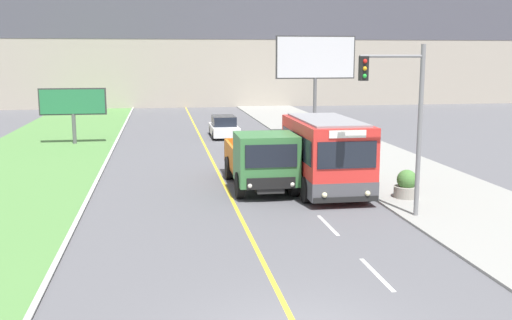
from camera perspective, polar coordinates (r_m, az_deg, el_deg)
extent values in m
cube|color=silver|center=(16.06, 11.41, -10.60)|extent=(0.12, 2.40, 0.01)
cube|color=silver|center=(20.21, 6.86, -6.16)|extent=(0.12, 2.40, 0.01)
cube|color=silver|center=(24.52, 3.93, -3.24)|extent=(0.12, 2.40, 0.01)
cube|color=silver|center=(28.92, 1.89, -1.18)|extent=(0.12, 2.40, 0.01)
cube|color=silver|center=(33.38, 0.40, 0.32)|extent=(0.12, 2.40, 0.01)
cube|color=silver|center=(37.86, -0.74, 1.47)|extent=(0.12, 2.40, 0.01)
cube|color=silver|center=(42.38, -1.64, 2.38)|extent=(0.12, 2.40, 0.01)
cube|color=silver|center=(46.91, -2.37, 3.11)|extent=(0.12, 2.40, 0.01)
cube|color=silver|center=(51.45, -2.97, 3.71)|extent=(0.12, 2.40, 0.01)
cube|color=#A89E8E|center=(69.07, -7.03, 13.87)|extent=(80.00, 8.00, 20.78)
cube|color=#4C4C56|center=(65.10, -6.90, 14.58)|extent=(80.00, 0.04, 7.27)
cube|color=red|center=(24.61, 6.66, 0.61)|extent=(2.52, 5.61, 2.70)
cube|color=#4C4C51|center=(24.79, 6.62, -1.66)|extent=(2.54, 5.63, 0.70)
cube|color=black|center=(24.55, 6.68, 1.54)|extent=(2.54, 5.16, 0.94)
cube|color=gray|center=(24.43, 6.73, 3.83)|extent=(2.14, 5.05, 0.08)
cube|color=black|center=(21.88, 8.67, 0.47)|extent=(2.21, 0.04, 0.99)
cube|color=black|center=(22.20, 8.57, -3.74)|extent=(2.47, 0.06, 0.20)
sphere|color=#F4EAB2|center=(21.91, 6.55, -3.34)|extent=(0.20, 0.20, 0.20)
sphere|color=#F4EAB2|center=(22.40, 10.59, -3.15)|extent=(0.20, 0.20, 0.20)
cube|color=white|center=(21.77, 8.73, 2.45)|extent=(1.38, 0.04, 0.28)
cylinder|color=black|center=(23.03, 4.79, -2.84)|extent=(0.28, 1.00, 1.00)
cylinder|color=black|center=(23.71, 10.42, -2.61)|extent=(0.28, 1.00, 1.00)
cylinder|color=black|center=(26.24, 3.04, -1.24)|extent=(0.28, 1.00, 1.00)
cylinder|color=black|center=(26.84, 8.04, -1.07)|extent=(0.28, 1.00, 1.00)
cube|color=black|center=(26.01, 0.16, -1.45)|extent=(1.06, 6.39, 0.20)
cube|color=#38753D|center=(23.86, 0.94, 0.15)|extent=(2.36, 2.36, 1.96)
cube|color=black|center=(22.65, 1.47, 0.37)|extent=(2.00, 0.04, 0.88)
cube|color=black|center=(22.84, 1.46, -2.24)|extent=(1.89, 0.06, 0.44)
sphere|color=silver|center=(22.71, -0.59, -2.49)|extent=(0.18, 0.18, 0.18)
sphere|color=silver|center=(23.00, 3.49, -2.35)|extent=(0.18, 0.18, 0.18)
cube|color=orange|center=(27.24, -0.27, -0.58)|extent=(2.24, 3.78, 0.12)
cube|color=orange|center=(27.02, -2.50, 0.38)|extent=(0.12, 3.78, 1.11)
cube|color=orange|center=(27.34, 1.92, 0.50)|extent=(0.12, 3.78, 1.11)
cube|color=orange|center=(25.38, 0.36, -0.23)|extent=(2.24, 0.12, 1.11)
cube|color=orange|center=(28.94, -0.83, 1.03)|extent=(2.24, 0.12, 1.11)
cube|color=orange|center=(25.27, 0.36, 1.27)|extent=(2.24, 0.12, 0.24)
cylinder|color=black|center=(23.66, -1.56, -2.42)|extent=(0.30, 1.04, 1.04)
cylinder|color=black|center=(24.03, 3.58, -2.24)|extent=(0.30, 1.04, 1.04)
cylinder|color=black|center=(27.30, -2.58, -0.75)|extent=(0.30, 1.04, 1.04)
cylinder|color=black|center=(27.62, 1.89, -0.62)|extent=(0.30, 1.04, 1.04)
cube|color=silver|center=(41.50, -3.07, 2.89)|extent=(1.80, 4.30, 0.61)
cube|color=black|center=(41.54, -3.09, 3.77)|extent=(1.53, 2.37, 0.65)
cylinder|color=black|center=(40.17, -4.02, 2.38)|extent=(0.18, 0.62, 0.62)
cylinder|color=black|center=(40.35, -1.73, 2.44)|extent=(0.18, 0.62, 0.62)
cylinder|color=black|center=(42.72, -4.33, 2.83)|extent=(0.18, 0.62, 0.62)
cylinder|color=black|center=(42.89, -2.17, 2.88)|extent=(0.18, 0.62, 0.62)
cylinder|color=slate|center=(21.16, 15.31, 2.52)|extent=(0.16, 0.16, 5.96)
cylinder|color=slate|center=(20.57, 12.81, 9.62)|extent=(2.20, 0.10, 0.10)
cube|color=black|center=(20.24, 10.21, 8.58)|extent=(0.28, 0.24, 0.80)
sphere|color=red|center=(20.11, 10.35, 9.25)|extent=(0.14, 0.14, 0.14)
sphere|color=orange|center=(20.12, 10.33, 8.57)|extent=(0.14, 0.14, 0.14)
sphere|color=green|center=(20.12, 10.31, 7.88)|extent=(0.14, 0.14, 0.14)
cylinder|color=#59595B|center=(42.18, 5.61, 5.07)|extent=(0.24, 0.24, 4.05)
cube|color=#333333|center=(42.03, 5.69, 9.70)|extent=(5.57, 0.20, 2.93)
cube|color=silver|center=(41.92, 5.73, 9.70)|extent=(5.41, 0.02, 2.77)
cylinder|color=#59595B|center=(39.74, -16.93, 2.85)|extent=(0.24, 0.24, 1.94)
cube|color=#333333|center=(39.58, -17.06, 5.34)|extent=(4.12, 0.20, 1.69)
cube|color=#287547|center=(39.47, -17.08, 5.33)|extent=(3.96, 0.02, 1.53)
cylinder|color=gray|center=(24.24, 14.13, -2.96)|extent=(0.98, 0.98, 0.44)
sphere|color=#477A38|center=(24.14, 14.17, -1.82)|extent=(0.79, 0.79, 0.79)
cylinder|color=gray|center=(28.64, 10.39, -0.85)|extent=(0.89, 0.89, 0.44)
sphere|color=#477A38|center=(28.56, 10.42, 0.06)|extent=(0.71, 0.71, 0.71)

